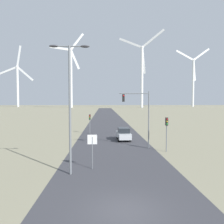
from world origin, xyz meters
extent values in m
plane|color=gray|center=(0.00, 0.00, 0.00)|extent=(600.00, 600.00, 0.00)
cube|color=#38383D|center=(0.00, 48.00, 0.00)|extent=(10.00, 240.00, 0.01)
cylinder|color=slate|center=(-3.71, 5.85, 4.98)|extent=(0.18, 0.18, 9.96)
cylinder|color=slate|center=(-3.71, 5.85, 9.91)|extent=(2.36, 0.10, 0.10)
ellipsoid|color=#333338|center=(-4.89, 5.85, 9.91)|extent=(0.70, 0.32, 0.20)
ellipsoid|color=#333338|center=(-2.52, 5.85, 9.91)|extent=(0.70, 0.32, 0.20)
cylinder|color=slate|center=(-2.06, 7.11, 1.37)|extent=(0.07, 0.07, 2.74)
cube|color=white|center=(-2.06, 7.10, 2.51)|extent=(0.81, 0.01, 0.81)
cube|color=red|center=(-2.06, 7.11, 2.51)|extent=(0.76, 0.02, 0.76)
cylinder|color=slate|center=(-3.53, 27.07, 1.70)|extent=(0.11, 0.11, 3.40)
cube|color=black|center=(-3.53, 27.07, 2.95)|extent=(0.28, 0.24, 0.90)
sphere|color=red|center=(-3.53, 26.93, 3.22)|extent=(0.16, 0.16, 0.16)
sphere|color=gold|center=(-3.53, 26.93, 2.95)|extent=(0.16, 0.16, 0.16)
sphere|color=green|center=(-3.53, 26.93, 2.68)|extent=(0.16, 0.16, 0.16)
cylinder|color=slate|center=(6.01, 13.14, 1.94)|extent=(0.11, 0.11, 3.88)
cube|color=black|center=(6.01, 13.14, 3.43)|extent=(0.28, 0.24, 0.90)
sphere|color=red|center=(6.01, 13.01, 3.70)|extent=(0.16, 0.16, 0.16)
sphere|color=gold|center=(6.01, 13.01, 3.43)|extent=(0.16, 0.16, 0.16)
sphere|color=green|center=(6.01, 13.01, 3.16)|extent=(0.16, 0.16, 0.16)
cylinder|color=slate|center=(4.35, 15.02, 3.45)|extent=(0.14, 0.14, 6.90)
cylinder|color=slate|center=(2.54, 15.02, 6.65)|extent=(3.63, 0.12, 0.12)
cube|color=black|center=(1.27, 15.02, 6.10)|extent=(0.28, 0.24, 0.90)
sphere|color=red|center=(1.27, 14.88, 6.37)|extent=(0.18, 0.18, 0.18)
cube|color=#B7BCC1|center=(1.81, 20.63, 0.73)|extent=(1.96, 4.17, 0.80)
cube|color=#1E2328|center=(1.81, 20.48, 1.48)|extent=(1.64, 2.16, 0.70)
cylinder|color=black|center=(0.98, 21.91, 0.33)|extent=(0.22, 0.66, 0.66)
cylinder|color=black|center=(2.64, 21.91, 0.33)|extent=(0.22, 0.66, 0.66)
cylinder|color=black|center=(0.98, 19.36, 0.33)|extent=(0.22, 0.66, 0.66)
cylinder|color=black|center=(2.64, 19.36, 0.33)|extent=(0.22, 0.66, 0.66)
cylinder|color=silver|center=(-88.78, 215.73, 20.26)|extent=(2.20, 2.20, 40.51)
sphere|color=silver|center=(-88.78, 215.73, 40.51)|extent=(2.60, 2.60, 2.60)
cube|color=silver|center=(-99.13, 217.07, 36.77)|extent=(20.15, 3.10, 8.73)
cube|color=silver|center=(-80.40, 214.64, 33.34)|extent=(17.00, 2.69, 14.87)
cube|color=silver|center=(-86.82, 215.47, 51.42)|extent=(5.52, 1.20, 20.86)
cylinder|color=silver|center=(-29.47, 181.41, 25.02)|extent=(2.20, 2.20, 50.05)
sphere|color=silver|center=(-29.47, 181.41, 50.05)|extent=(2.60, 2.60, 2.60)
cube|color=silver|center=(-38.55, 180.53, 51.19)|extent=(17.13, 2.14, 3.90)
cube|color=silver|center=(-25.92, 181.75, 41.58)|extent=(8.31, 1.29, 16.43)
cube|color=silver|center=(-23.96, 181.94, 57.37)|extent=(11.73, 1.62, 14.70)
cylinder|color=silver|center=(32.75, 181.19, 26.35)|extent=(2.20, 2.20, 52.70)
sphere|color=silver|center=(32.75, 181.19, 52.70)|extent=(2.60, 2.60, 2.60)
cube|color=silver|center=(22.82, 185.34, 57.61)|extent=(19.64, 8.61, 10.92)
cube|color=silver|center=(33.78, 180.75, 40.92)|extent=(3.81, 1.98, 22.43)
cube|color=silver|center=(41.63, 177.46, 59.56)|extent=(17.95, 7.90, 14.44)
cylinder|color=silver|center=(91.16, 211.43, 23.88)|extent=(2.20, 2.20, 47.77)
sphere|color=silver|center=(91.16, 211.43, 47.77)|extent=(2.60, 2.60, 2.60)
cube|color=silver|center=(81.42, 210.07, 52.30)|extent=(19.11, 3.16, 10.14)
cube|color=silver|center=(92.14, 211.57, 37.00)|extent=(3.69, 1.00, 20.42)
cube|color=silver|center=(99.90, 212.65, 54.02)|extent=(17.54, 2.94, 13.21)
camera|label=1|loc=(-1.10, -11.10, 5.73)|focal=35.00mm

